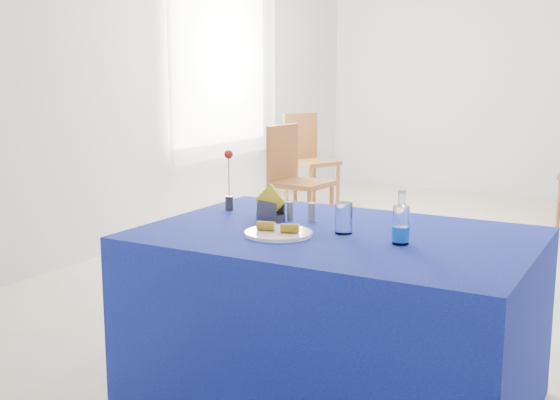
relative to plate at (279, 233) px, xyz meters
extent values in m
plane|color=beige|center=(0.05, 2.41, -0.77)|extent=(7.00, 7.00, 0.00)
plane|color=silver|center=(0.05, 5.91, 0.63)|extent=(5.00, 0.00, 5.00)
plane|color=silver|center=(0.05, -1.09, 0.63)|extent=(5.00, 0.00, 5.00)
plane|color=silver|center=(-2.45, 2.41, 0.63)|extent=(0.00, 7.00, 7.00)
cube|color=white|center=(-2.42, 3.21, 0.78)|extent=(0.04, 1.50, 1.60)
cube|color=white|center=(-2.35, 3.21, 0.78)|extent=(0.04, 1.75, 1.85)
cylinder|color=white|center=(0.00, 0.00, 0.00)|extent=(0.28, 0.28, 0.01)
cylinder|color=white|center=(0.22, 0.16, 0.06)|extent=(0.07, 0.07, 0.13)
cylinder|color=slate|center=(0.00, 0.30, 0.04)|extent=(0.03, 0.03, 0.08)
cylinder|color=slate|center=(-0.10, 0.28, 0.04)|extent=(0.03, 0.03, 0.08)
cube|color=navy|center=(0.19, 0.16, -0.39)|extent=(1.60, 1.10, 0.76)
cylinder|color=white|center=(0.49, 0.10, 0.07)|extent=(0.07, 0.07, 0.15)
cylinder|color=blue|center=(0.49, 0.10, 0.03)|extent=(0.07, 0.07, 0.06)
cylinder|color=white|center=(0.49, 0.10, 0.17)|extent=(0.03, 0.03, 0.05)
cylinder|color=white|center=(0.49, 0.10, 0.20)|extent=(0.03, 0.03, 0.01)
cube|color=#333338|center=(-0.17, 0.23, 0.01)|extent=(0.15, 0.09, 0.03)
cube|color=#3B3C41|center=(-0.18, 0.21, 0.04)|extent=(0.12, 0.05, 0.09)
cube|color=#3D3C42|center=(-0.16, 0.26, 0.04)|extent=(0.12, 0.05, 0.09)
cube|color=yellow|center=(-0.17, 0.23, 0.08)|extent=(0.15, 0.02, 0.15)
cylinder|color=#25262A|center=(-0.46, 0.34, 0.03)|extent=(0.04, 0.04, 0.07)
cylinder|color=#1A6118|center=(-0.46, 0.34, 0.14)|extent=(0.01, 0.01, 0.22)
sphere|color=red|center=(-0.46, 0.34, 0.26)|extent=(0.04, 0.04, 0.04)
cylinder|color=brown|center=(0.54, 4.30, -0.54)|extent=(0.04, 0.04, 0.46)
cylinder|color=brown|center=(-1.16, 2.59, -0.53)|extent=(0.04, 0.04, 0.47)
cylinder|color=brown|center=(-1.13, 2.96, -0.53)|extent=(0.04, 0.04, 0.47)
cylinder|color=brown|center=(-1.53, 2.62, -0.53)|extent=(0.04, 0.04, 0.47)
cylinder|color=brown|center=(-1.50, 2.99, -0.53)|extent=(0.04, 0.04, 0.47)
cube|color=brown|center=(-1.33, 2.79, -0.29)|extent=(0.47, 0.47, 0.04)
cube|color=brown|center=(-1.53, 2.81, -0.03)|extent=(0.08, 0.44, 0.48)
cylinder|color=brown|center=(-1.75, 3.79, -0.53)|extent=(0.04, 0.04, 0.48)
cylinder|color=brown|center=(-1.60, 4.14, -0.53)|extent=(0.04, 0.04, 0.48)
cylinder|color=brown|center=(-2.10, 3.94, -0.53)|extent=(0.04, 0.04, 0.48)
cylinder|color=brown|center=(-1.95, 4.29, -0.53)|extent=(0.04, 0.04, 0.48)
cube|color=brown|center=(-1.85, 4.04, -0.28)|extent=(0.58, 0.58, 0.04)
cube|color=brown|center=(-2.04, 4.12, -0.02)|extent=(0.21, 0.42, 0.49)
cylinder|color=gold|center=(-0.05, -0.01, 0.03)|extent=(0.08, 0.05, 0.04)
cylinder|color=beige|center=(-0.02, 0.00, 0.03)|extent=(0.01, 0.03, 0.03)
cylinder|color=gold|center=(0.05, 0.00, 0.03)|extent=(0.08, 0.06, 0.04)
cylinder|color=beige|center=(0.09, 0.01, 0.03)|extent=(0.02, 0.03, 0.03)
camera|label=1|loc=(1.37, -2.44, 0.65)|focal=45.00mm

